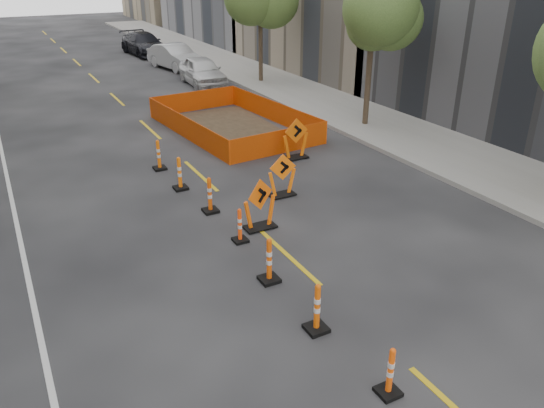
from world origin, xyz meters
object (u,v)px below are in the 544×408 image
channelizer_5 (240,225)px  chevron_sign_center (282,175)px  chevron_sign_left (260,204)px  parked_car_near (202,71)px  channelizer_8 (159,155)px  chevron_sign_right (296,139)px  channelizer_7 (180,173)px  channelizer_3 (317,308)px  channelizer_2 (390,372)px  parked_car_mid (175,57)px  parked_car_far (144,44)px  channelizer_6 (210,195)px  channelizer_4 (269,260)px

channelizer_5 → chevron_sign_center: chevron_sign_center is taller
channelizer_5 → chevron_sign_left: bearing=28.0°
parked_car_near → channelizer_8: bearing=-113.7°
channelizer_5 → chevron_sign_right: bearing=46.9°
channelizer_5 → channelizer_8: bearing=92.8°
channelizer_7 → chevron_sign_right: (4.65, 0.73, 0.22)m
channelizer_3 → chevron_sign_left: bearing=77.4°
chevron_sign_right → channelizer_8: bearing=167.3°
channelizer_2 → chevron_sign_center: size_ratio=0.70×
channelizer_2 → channelizer_7: bearing=91.2°
channelizer_8 → chevron_sign_right: size_ratio=0.70×
parked_car_near → parked_car_mid: 5.31m
chevron_sign_left → parked_car_mid: size_ratio=0.30×
chevron_sign_right → parked_car_far: size_ratio=0.28×
parked_car_far → channelizer_7: bearing=-107.9°
chevron_sign_right → parked_car_far: bearing=89.1°
channelizer_7 → parked_car_near: (6.16, 13.87, 0.24)m
channelizer_5 → channelizer_6: channelizer_6 is taller
parked_car_near → parked_car_far: (-0.07, 11.85, 0.01)m
channelizer_3 → chevron_sign_right: bearing=62.1°
chevron_sign_right → channelizer_6: bearing=-146.1°
channelizer_2 → channelizer_4: (-0.17, 4.00, 0.07)m
parked_car_near → channelizer_2: bearing=-100.0°
channelizer_3 → channelizer_4: channelizer_4 is taller
channelizer_5 → channelizer_7: channelizer_7 is taller
channelizer_8 → chevron_sign_right: 4.89m
channelizer_7 → chevron_sign_right: 4.71m
channelizer_4 → channelizer_6: (0.18, 4.00, -0.01)m
channelizer_5 → parked_car_mid: 23.97m
channelizer_6 → channelizer_7: channelizer_7 is taller
channelizer_4 → channelizer_5: size_ratio=1.17×
chevron_sign_right → parked_car_far: 25.03m
channelizer_3 → channelizer_8: size_ratio=1.01×
parked_car_near → parked_car_far: size_ratio=0.84×
channelizer_2 → chevron_sign_left: size_ratio=0.66×
channelizer_2 → chevron_sign_center: (2.39, 8.02, 0.21)m
channelizer_7 → chevron_sign_left: 3.73m
channelizer_2 → channelizer_5: size_ratio=1.03×
chevron_sign_center → parked_car_far: parked_car_far is taller
channelizer_7 → channelizer_8: (-0.07, 2.00, -0.01)m
chevron_sign_center → channelizer_6: bearing=-169.9°
chevron_sign_right → channelizer_3: bearing=-115.5°
channelizer_4 → channelizer_7: channelizer_4 is taller
channelizer_2 → channelizer_5: 6.00m
channelizer_4 → parked_car_far: size_ratio=0.20×
channelizer_5 → parked_car_far: (5.87, 29.72, 0.33)m
chevron_sign_center → channelizer_7: bearing=152.3°
channelizer_3 → channelizer_8: (-0.10, 10.00, -0.01)m
channelizer_5 → parked_car_far: size_ratio=0.17×
parked_car_near → parked_car_mid: bearing=92.2°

